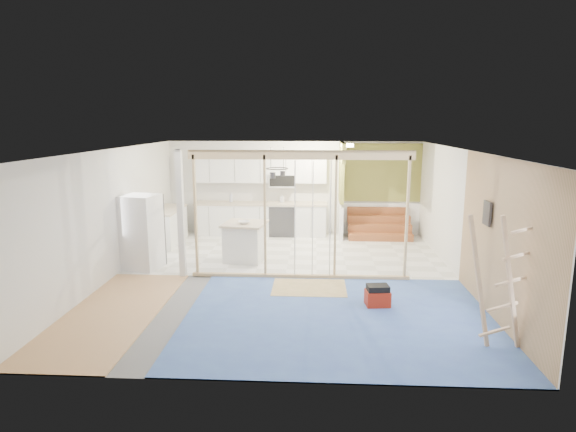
# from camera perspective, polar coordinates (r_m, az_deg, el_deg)

# --- Properties ---
(room) EXTENTS (7.01, 8.01, 2.61)m
(room) POSITION_cam_1_polar(r_m,az_deg,el_deg) (9.55, -0.36, 0.06)
(room) COLOR slate
(room) RESTS_ON ground
(floor_overlays) EXTENTS (7.00, 8.00, 0.03)m
(floor_overlays) POSITION_cam_1_polar(r_m,az_deg,el_deg) (9.93, 0.09, -7.20)
(floor_overlays) COLOR white
(floor_overlays) RESTS_ON room
(stud_frame) EXTENTS (4.66, 0.14, 2.60)m
(stud_frame) POSITION_cam_1_polar(r_m,az_deg,el_deg) (9.51, -2.00, 1.88)
(stud_frame) COLOR tan
(stud_frame) RESTS_ON room
(base_cabinets) EXTENTS (4.45, 2.24, 0.93)m
(base_cabinets) POSITION_cam_1_polar(r_m,az_deg,el_deg) (13.17, -6.45, -0.61)
(base_cabinets) COLOR white
(base_cabinets) RESTS_ON room
(upper_cabinets) EXTENTS (3.60, 0.41, 0.85)m
(upper_cabinets) POSITION_cam_1_polar(r_m,az_deg,el_deg) (13.31, -2.97, 5.46)
(upper_cabinets) COLOR white
(upper_cabinets) RESTS_ON room
(green_partition) EXTENTS (2.25, 1.51, 2.60)m
(green_partition) POSITION_cam_1_polar(r_m,az_deg,el_deg) (13.27, 9.48, 1.49)
(green_partition) COLOR olive
(green_partition) RESTS_ON room
(pot_rack) EXTENTS (0.52, 0.52, 0.72)m
(pot_rack) POSITION_cam_1_polar(r_m,az_deg,el_deg) (11.33, -1.33, 5.38)
(pot_rack) COLOR black
(pot_rack) RESTS_ON room
(sheathing_panel) EXTENTS (0.02, 4.00, 2.60)m
(sheathing_panel) POSITION_cam_1_polar(r_m,az_deg,el_deg) (8.11, 24.06, -2.92)
(sheathing_panel) COLOR tan
(sheathing_panel) RESTS_ON room
(electrical_panel) EXTENTS (0.04, 0.30, 0.40)m
(electrical_panel) POSITION_cam_1_polar(r_m,az_deg,el_deg) (8.57, 22.54, 0.31)
(electrical_panel) COLOR #37373C
(electrical_panel) RESTS_ON room
(ceiling_light) EXTENTS (0.32, 0.32, 0.08)m
(ceiling_light) POSITION_cam_1_polar(r_m,az_deg,el_deg) (12.39, 7.05, 8.31)
(ceiling_light) COLOR #FFEABF
(ceiling_light) RESTS_ON room
(fridge) EXTENTS (0.83, 0.80, 1.62)m
(fridge) POSITION_cam_1_polar(r_m,az_deg,el_deg) (10.72, -16.90, -1.89)
(fridge) COLOR white
(fridge) RESTS_ON room
(island) EXTENTS (1.04, 1.04, 0.89)m
(island) POSITION_cam_1_polar(r_m,az_deg,el_deg) (10.97, -5.12, -3.09)
(island) COLOR silver
(island) RESTS_ON room
(bowl) EXTENTS (0.33, 0.33, 0.06)m
(bowl) POSITION_cam_1_polar(r_m,az_deg,el_deg) (10.75, -5.22, -0.76)
(bowl) COLOR silver
(bowl) RESTS_ON island
(soap_bottle_a) EXTENTS (0.13, 0.13, 0.28)m
(soap_bottle_a) POSITION_cam_1_polar(r_m,az_deg,el_deg) (13.47, -6.77, 2.26)
(soap_bottle_a) COLOR #ACAEBF
(soap_bottle_a) RESTS_ON base_cabinets
(soap_bottle_b) EXTENTS (0.12, 0.12, 0.21)m
(soap_bottle_b) POSITION_cam_1_polar(r_m,az_deg,el_deg) (13.36, -0.70, 2.11)
(soap_bottle_b) COLOR silver
(soap_bottle_b) RESTS_ON base_cabinets
(toolbox) EXTENTS (0.44, 0.35, 0.38)m
(toolbox) POSITION_cam_1_polar(r_m,az_deg,el_deg) (8.52, 10.57, -9.33)
(toolbox) COLOR #9C1F0E
(toolbox) RESTS_ON room
(ladder) EXTENTS (1.02, 0.14, 1.91)m
(ladder) POSITION_cam_1_polar(r_m,az_deg,el_deg) (7.22, 23.70, -7.23)
(ladder) COLOR #D6AE83
(ladder) RESTS_ON room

